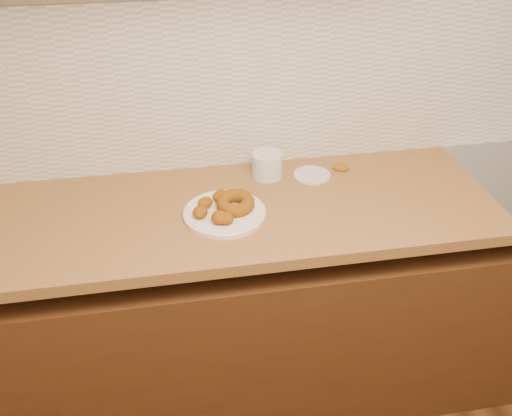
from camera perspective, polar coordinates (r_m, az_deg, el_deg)
The scene contains 11 objects.
wall_back at distance 1.97m, azimuth 7.57°, elevation 17.29°, with size 4.00×0.02×2.70m, color tan.
base_cabinet at distance 2.20m, azimuth 8.01°, elevation -10.11°, with size 3.60×0.60×0.77m, color #482914.
butcher_block at distance 1.81m, azimuth -10.80°, elevation -1.17°, with size 2.30×0.62×0.04m, color #9C703F.
backsplash at distance 2.01m, azimuth 7.35°, elevation 13.08°, with size 3.60×0.02×0.60m, color silver.
donut_plate at distance 1.76m, azimuth -3.32°, elevation -0.56°, with size 0.27×0.27×0.02m, color silver.
ring_donut at distance 1.76m, azimuth -2.19°, elevation 0.56°, with size 0.13×0.13×0.04m, color #8D4902.
fried_dough_chunks at distance 1.73m, azimuth -4.37°, elevation -0.11°, with size 0.15×0.19×0.04m.
plastic_tub at distance 1.95m, azimuth 1.19°, elevation 4.56°, with size 0.11×0.11×0.09m, color silver.
tub_lid at distance 1.98m, azimuth 5.91°, elevation 3.46°, with size 0.13×0.13×0.01m, color silver.
brass_jar_lid at distance 2.05m, azimuth 8.92°, elevation 4.26°, with size 0.06×0.06×0.01m, color #B58624.
wooden_utensil at distance 1.80m, azimuth -3.47°, elevation 0.37°, with size 0.19×0.02×0.02m, color #9A6B45.
Camera 1 is at (-0.57, 0.19, 1.89)m, focal length 38.00 mm.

